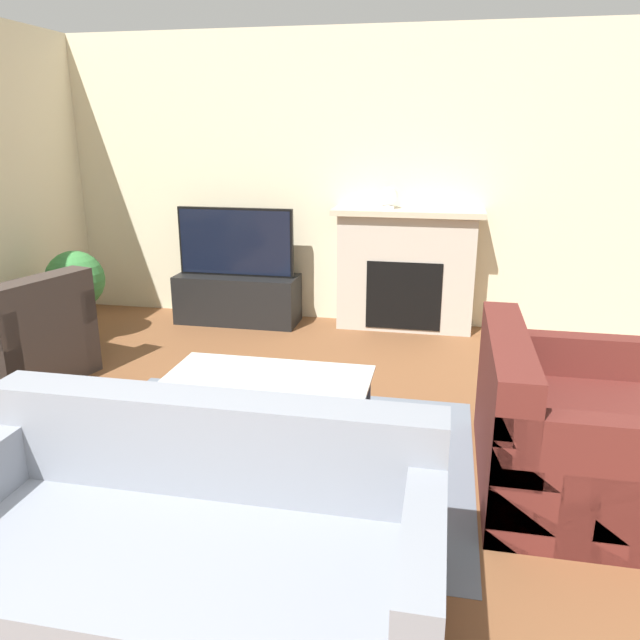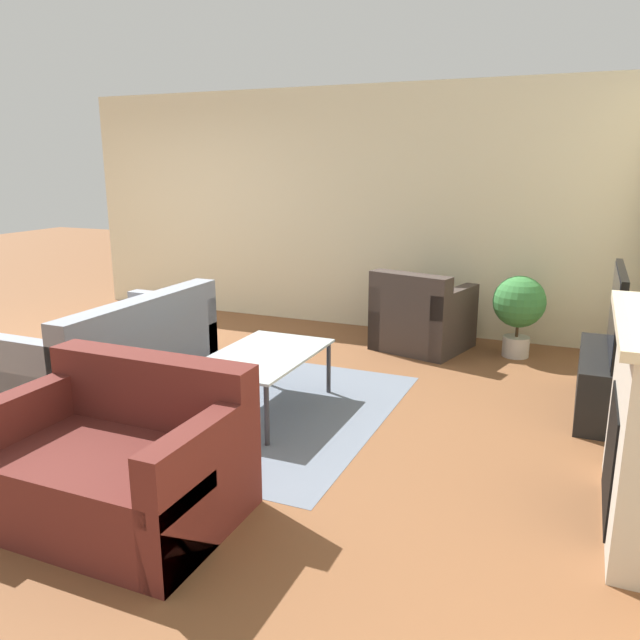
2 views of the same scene
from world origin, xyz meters
The scene contains 10 objects.
ground_plane centered at (0.00, 0.00, 0.00)m, with size 20.00×20.00×0.00m, color brown.
wall_left centered at (-2.58, 2.54, 1.35)m, with size 0.06×8.09×2.70m.
area_rug centered at (0.19, 2.30, 0.00)m, with size 2.38×1.91×0.00m.
tv_stand centered at (-0.81, 4.78, 0.23)m, with size 1.18×0.45×0.47m.
tv centered at (-0.81, 4.78, 0.79)m, with size 1.12×0.06×0.65m.
couch_sectional centered at (0.28, 0.99, 0.29)m, with size 1.85×0.91×0.82m.
couch_loveseat centered at (1.80, 2.32, 0.29)m, with size 0.91×1.29×0.82m.
armchair_by_window centered at (-1.92, 3.04, 0.30)m, with size 0.99×1.01×0.82m.
coffee_table centered at (0.19, 2.33, 0.42)m, with size 1.18×0.71×0.46m.
potted_plant centered at (-2.02, 3.98, 0.51)m, with size 0.51×0.51×0.81m.
Camera 2 is at (4.20, 4.51, 1.87)m, focal length 35.00 mm.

